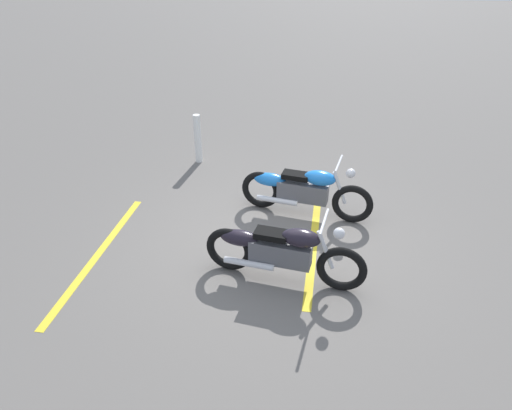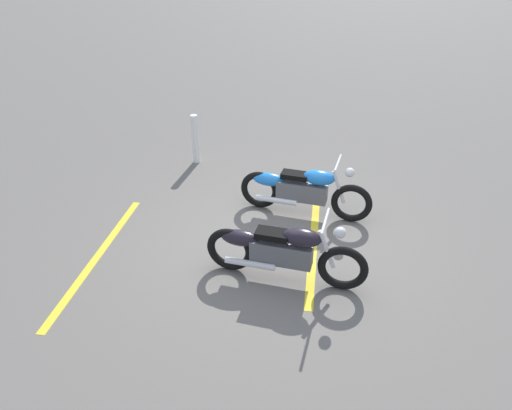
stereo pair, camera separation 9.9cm
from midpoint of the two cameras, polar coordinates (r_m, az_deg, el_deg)
name	(u,v)px [view 1 (the left image)]	position (r m, az deg, el deg)	size (l,w,h in m)	color
ground_plane	(274,242)	(7.36, 2.61, -4.47)	(60.00, 60.00, 0.00)	#66605B
motorcycle_bright_foreground	(302,190)	(7.88, 5.95, 1.86)	(2.19, 0.75, 1.04)	black
motorcycle_dark_foreground	(280,251)	(6.38, 3.32, -5.51)	(2.20, 0.72, 1.04)	black
bollard_post	(198,139)	(9.78, -6.73, 7.92)	(0.14, 0.14, 1.01)	white
parking_stripe_near	(314,241)	(7.43, 7.34, -4.29)	(3.20, 0.12, 0.01)	yellow
parking_stripe_mid	(98,254)	(7.45, -18.11, -5.65)	(3.20, 0.12, 0.01)	yellow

